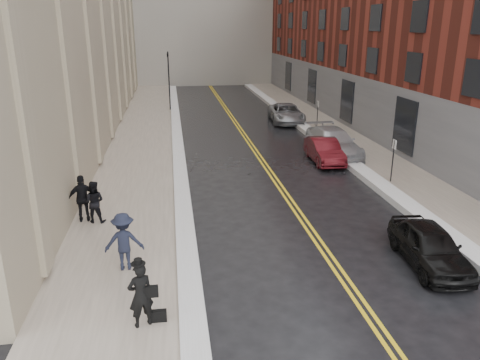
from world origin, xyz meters
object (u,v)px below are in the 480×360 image
object	(u,v)px
car_maroon	(324,150)
pedestrian_c	(83,198)
pedestrian_b	(124,241)
car_silver_far	(286,113)
car_silver_near	(333,143)
pedestrian_a	(94,202)
car_black	(430,246)
pedestrian_main	(141,295)

from	to	relation	value
car_maroon	pedestrian_c	distance (m)	13.85
car_maroon	pedestrian_b	xyz separation A→B (m)	(-10.04, -11.10, 0.40)
car_silver_far	car_maroon	bearing A→B (deg)	-88.75
car_silver_far	pedestrian_c	size ratio (longest dim) A/B	2.82
pedestrian_c	car_silver_near	bearing A→B (deg)	-154.99
car_maroon	pedestrian_b	bearing A→B (deg)	-130.26
pedestrian_a	pedestrian_c	world-z (taller)	pedestrian_c
pedestrian_c	car_black	bearing A→B (deg)	149.01
pedestrian_main	pedestrian_a	distance (m)	7.25
car_black	pedestrian_main	xyz separation A→B (m)	(-8.96, -2.14, 0.35)
car_silver_near	pedestrian_main	distance (m)	18.44
car_maroon	pedestrian_a	distance (m)	13.57
pedestrian_main	pedestrian_b	bearing A→B (deg)	-98.34
pedestrian_c	pedestrian_b	bearing A→B (deg)	107.18
pedestrian_c	pedestrian_a	bearing A→B (deg)	152.31
car_maroon	pedestrian_main	bearing A→B (deg)	-121.67
car_maroon	pedestrian_a	world-z (taller)	pedestrian_a
car_maroon	pedestrian_main	size ratio (longest dim) A/B	2.34
car_black	pedestrian_main	size ratio (longest dim) A/B	2.25
car_black	pedestrian_a	bearing A→B (deg)	161.21
pedestrian_main	pedestrian_a	size ratio (longest dim) A/B	1.06
car_silver_far	pedestrian_b	xyz separation A→B (m)	(-10.62, -22.46, 0.35)
car_silver_near	pedestrian_c	xyz separation A→B (m)	(-12.81, -8.23, 0.27)
car_black	pedestrian_b	distance (m)	9.67
car_silver_near	pedestrian_b	xyz separation A→B (m)	(-10.93, -12.27, 0.27)
car_silver_far	pedestrian_main	xyz separation A→B (m)	(-9.96, -25.50, 0.29)
car_silver_far	pedestrian_b	world-z (taller)	pedestrian_b
car_silver_near	pedestrian_b	size ratio (longest dim) A/B	2.99
pedestrian_a	pedestrian_c	bearing A→B (deg)	-10.07
pedestrian_c	pedestrian_main	bearing A→B (deg)	102.02
pedestrian_main	pedestrian_b	world-z (taller)	pedestrian_b
car_silver_far	pedestrian_a	size ratio (longest dim) A/B	3.17
car_maroon	pedestrian_b	size ratio (longest dim) A/B	2.21
car_silver_near	pedestrian_c	bearing A→B (deg)	-148.96
car_silver_far	pedestrian_b	bearing A→B (deg)	-111.13
car_black	pedestrian_b	xyz separation A→B (m)	(-9.62, 0.90, 0.41)
pedestrian_main	pedestrian_c	bearing A→B (deg)	-90.93
car_silver_near	pedestrian_a	xyz separation A→B (m)	(-12.39, -8.38, 0.17)
car_silver_far	pedestrian_main	size ratio (longest dim) A/B	3.00
car_black	pedestrian_main	world-z (taller)	pedestrian_main
pedestrian_a	pedestrian_main	bearing A→B (deg)	116.92
pedestrian_a	pedestrian_b	size ratio (longest dim) A/B	0.89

